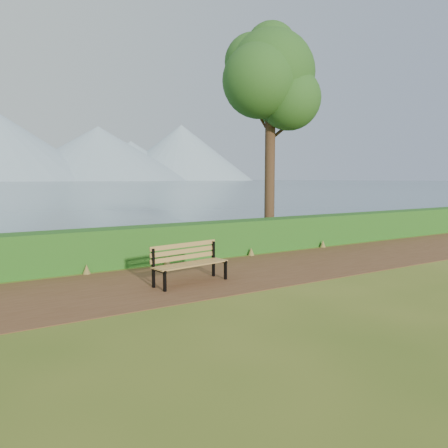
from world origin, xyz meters
TOP-DOWN VIEW (x-y plane):
  - ground at (0.00, 0.00)m, footprint 140.00×140.00m
  - path at (0.00, 0.30)m, footprint 40.00×3.40m
  - hedge at (0.00, 2.60)m, footprint 32.00×0.85m
  - bench at (-1.53, -0.00)m, footprint 1.79×0.78m
  - tree at (3.67, 3.87)m, footprint 3.81×3.17m

SIDE VIEW (x-z plane):
  - ground at x=0.00m, z-range 0.00..0.00m
  - path at x=0.00m, z-range 0.00..0.01m
  - hedge at x=0.00m, z-range 0.00..1.00m
  - bench at x=-1.53m, z-range 0.07..0.94m
  - tree at x=3.67m, z-range 1.85..9.47m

